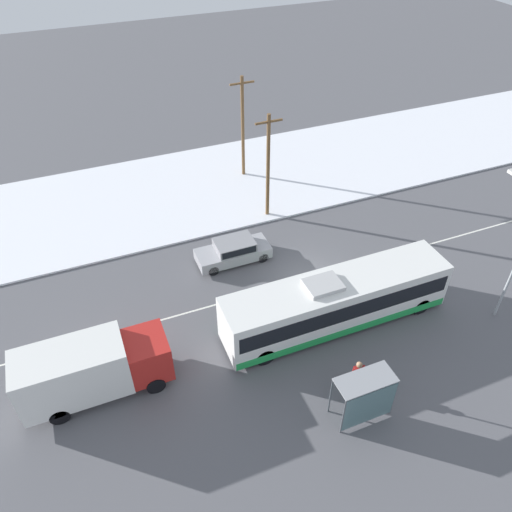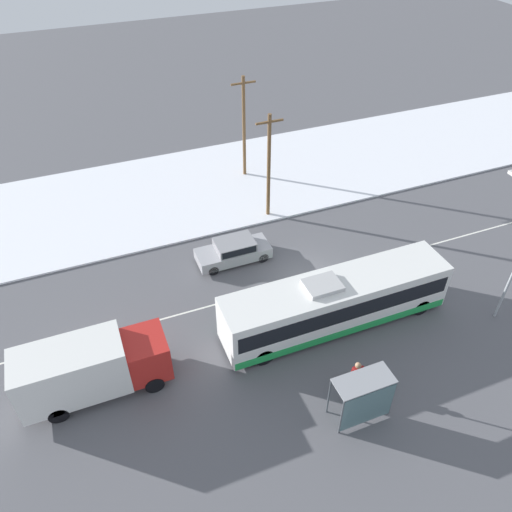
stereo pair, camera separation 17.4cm
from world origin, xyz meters
name	(u,v)px [view 2 (the right image)]	position (x,y,z in m)	size (l,w,h in m)	color
ground_plane	(305,280)	(0.00, 0.00, 0.00)	(120.00, 120.00, 0.00)	#56565B
snow_lot	(235,180)	(0.00, 12.09, 0.06)	(80.00, 11.85, 0.12)	white
lane_marking_center	(305,280)	(0.00, 0.00, 0.00)	(60.00, 0.12, 0.00)	silver
city_bus	(336,302)	(-0.10, -3.63, 1.55)	(12.20, 2.57, 3.16)	white
box_truck	(90,368)	(-12.49, -3.35, 1.70)	(6.69, 2.30, 3.08)	silver
sedan_car	(234,250)	(-3.26, 3.26, 0.80)	(4.50, 1.80, 1.47)	#9E9EA3
pedestrian_at_stop	(357,373)	(-1.19, -7.70, 1.11)	(0.65, 0.29, 1.82)	#23232D
bus_shelter	(365,396)	(-1.74, -9.20, 1.67)	(2.61, 1.20, 2.40)	gray
utility_pole_roadside	(269,166)	(0.55, 6.96, 3.87)	(1.80, 0.24, 7.37)	brown
utility_pole_snowlot	(244,126)	(0.99, 12.65, 4.04)	(1.80, 0.24, 7.72)	brown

